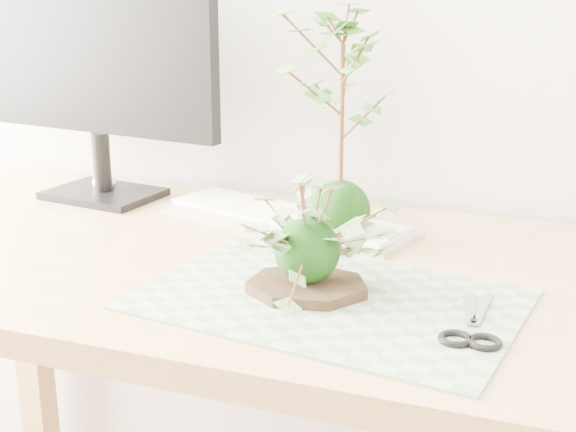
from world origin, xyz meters
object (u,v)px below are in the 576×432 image
object	(u,v)px
desk	(291,315)
monitor	(97,60)
ivy_kokedama	(308,221)
maple_kokedama	(343,60)
keyboard	(286,217)

from	to	relation	value
desk	monitor	world-z (taller)	monitor
ivy_kokedama	maple_kokedama	xyz separation A→B (m)	(-0.03, 0.24, 0.18)
keyboard	ivy_kokedama	bearing A→B (deg)	-48.83
desk	monitor	xyz separation A→B (m)	(-0.47, 0.22, 0.35)
ivy_kokedama	monitor	size ratio (longest dim) A/B	0.62
ivy_kokedama	monitor	bearing A→B (deg)	147.87
keyboard	monitor	bearing A→B (deg)	-169.79
maple_kokedama	keyboard	distance (m)	0.31
ivy_kokedama	maple_kokedama	size ratio (longest dim) A/B	0.77
ivy_kokedama	desk	bearing A→B (deg)	119.50
desk	maple_kokedama	world-z (taller)	maple_kokedama
maple_kokedama	keyboard	bearing A→B (deg)	153.26
desk	ivy_kokedama	xyz separation A→B (m)	(0.07, -0.12, 0.19)
keyboard	monitor	size ratio (longest dim) A/B	0.95
desk	maple_kokedama	xyz separation A→B (m)	(0.04, 0.13, 0.38)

